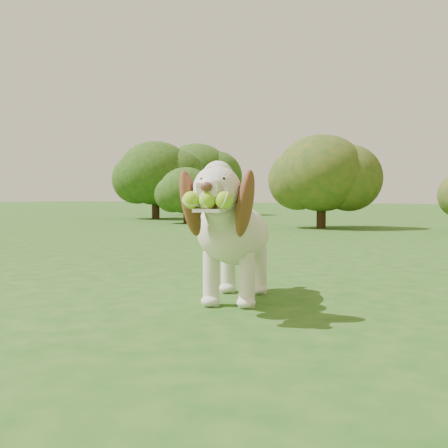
% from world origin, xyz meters
% --- Properties ---
extents(ground, '(80.00, 80.00, 0.00)m').
position_xyz_m(ground, '(0.00, 0.00, 0.00)').
color(ground, '#1C4E16').
rests_on(ground, ground).
extents(dog, '(0.67, 1.30, 0.85)m').
position_xyz_m(dog, '(-0.15, -0.01, 0.45)').
color(dog, white).
rests_on(dog, ground).
extents(shrub_a, '(1.26, 1.26, 1.31)m').
position_xyz_m(shrub_a, '(-5.49, 8.00, 0.77)').
color(shrub_a, '#382314').
rests_on(shrub_a, ground).
extents(shrub_e, '(2.07, 2.07, 2.14)m').
position_xyz_m(shrub_e, '(-7.54, 9.69, 1.26)').
color(shrub_e, '#382314').
rests_on(shrub_e, ground).
extents(shrub_g, '(2.27, 2.27, 2.36)m').
position_xyz_m(shrub_g, '(-8.11, 12.85, 1.39)').
color(shrub_g, '#382314').
rests_on(shrub_g, ground).
extents(shrub_b, '(1.80, 1.80, 1.86)m').
position_xyz_m(shrub_b, '(-2.13, 7.70, 1.10)').
color(shrub_b, '#382314').
rests_on(shrub_b, ground).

